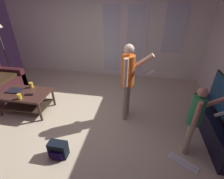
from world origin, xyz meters
TOP-DOWN VIEW (x-y plane):
  - ground_plane at (0.00, 0.00)m, footprint 5.97×5.15m
  - wall_back_with_doors at (0.09, 2.54)m, footprint 5.97×0.09m
  - coffee_table at (-1.20, 0.25)m, footprint 1.02×0.63m
  - tv_stand at (2.62, 0.15)m, footprint 0.42×1.65m
  - person_adult at (0.98, 0.41)m, footprint 0.61×0.42m
  - person_child at (2.04, -0.29)m, footprint 0.49×0.32m
  - backpack at (0.02, -0.77)m, footprint 0.29×0.19m
  - loose_keyboard at (1.96, -0.56)m, footprint 0.44×0.35m
  - laptop_closed at (-1.46, 0.28)m, footprint 0.32×0.24m
  - cup_near_edge at (-1.14, 0.02)m, footprint 0.08×0.08m
  - cup_by_laptop at (-1.19, 0.49)m, footprint 0.09×0.09m
  - tv_remote_black at (-1.05, 0.18)m, footprint 0.18×0.08m

SIDE VIEW (x-z plane):
  - ground_plane at x=0.00m, z-range -0.02..0.00m
  - loose_keyboard at x=1.96m, z-range 0.00..0.02m
  - backpack at x=0.02m, z-range 0.00..0.27m
  - tv_stand at x=2.62m, z-range 0.00..0.41m
  - coffee_table at x=-1.20m, z-range 0.10..0.56m
  - tv_remote_black at x=-1.05m, z-range 0.45..0.47m
  - laptop_closed at x=-1.46m, z-range 0.45..0.48m
  - cup_near_edge at x=-1.14m, z-range 0.45..0.56m
  - cup_by_laptop at x=-1.19m, z-range 0.45..0.57m
  - person_child at x=2.04m, z-range 0.12..1.31m
  - person_adult at x=0.98m, z-range 0.15..1.70m
  - wall_back_with_doors at x=0.09m, z-range -0.03..2.67m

